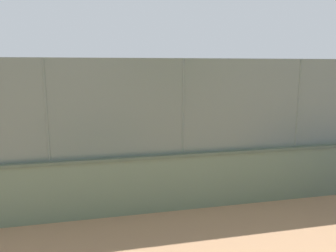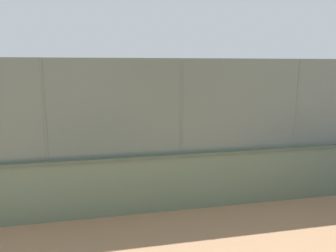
# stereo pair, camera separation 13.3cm
# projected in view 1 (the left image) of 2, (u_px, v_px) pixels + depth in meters

# --- Properties ---
(ground_plane) EXTENTS (260.00, 260.00, 0.00)m
(ground_plane) POSITION_uv_depth(u_px,v_px,m) (121.00, 137.00, 17.31)
(ground_plane) COLOR tan
(perimeter_wall) EXTENTS (33.27, 0.90, 1.51)m
(perimeter_wall) POSITION_uv_depth(u_px,v_px,m) (52.00, 191.00, 7.87)
(perimeter_wall) COLOR slate
(perimeter_wall) RESTS_ON ground_plane
(fence_panel_on_wall) EXTENTS (32.67, 0.60, 2.40)m
(fence_panel_on_wall) POSITION_uv_depth(u_px,v_px,m) (46.00, 111.00, 7.52)
(fence_panel_on_wall) COLOR slate
(fence_panel_on_wall) RESTS_ON perimeter_wall
(player_baseline_waiting) EXTENTS (0.82, 0.98, 1.47)m
(player_baseline_waiting) POSITION_uv_depth(u_px,v_px,m) (153.00, 118.00, 18.14)
(player_baseline_waiting) COLOR #B2B2B2
(player_baseline_waiting) RESTS_ON ground_plane
(player_crossing_court) EXTENTS (1.28, 0.78, 1.67)m
(player_crossing_court) POSITION_uv_depth(u_px,v_px,m) (214.00, 120.00, 16.88)
(player_crossing_court) COLOR #591919
(player_crossing_court) RESTS_ON ground_plane
(sports_ball) EXTENTS (0.14, 0.14, 0.14)m
(sports_ball) POSITION_uv_depth(u_px,v_px,m) (160.00, 140.00, 16.42)
(sports_ball) COLOR white
(sports_ball) RESTS_ON ground_plane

